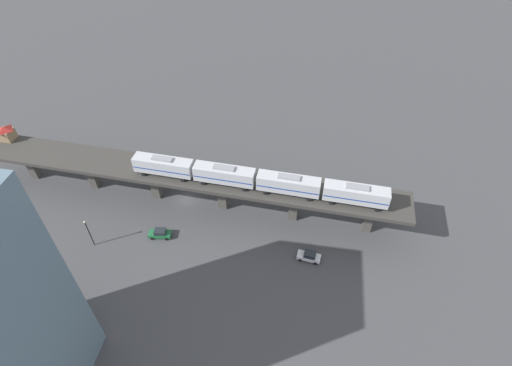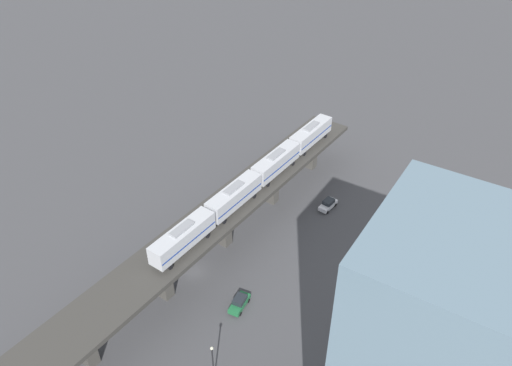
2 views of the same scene
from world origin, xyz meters
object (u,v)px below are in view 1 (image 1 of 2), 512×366
(street_car_white, at_px, (309,256))
(street_car_green, at_px, (160,233))
(signal_hut, at_px, (6,133))
(street_lamp, at_px, (89,231))
(subway_train, at_px, (256,179))
(delivery_truck, at_px, (171,169))

(street_car_white, height_order, street_car_green, same)
(signal_hut, distance_m, street_lamp, 34.08)
(subway_train, distance_m, street_car_green, 22.06)
(signal_hut, bearing_deg, street_car_white, -103.15)
(street_car_green, height_order, street_lamp, street_lamp)
(delivery_truck, relative_size, street_lamp, 1.07)
(subway_train, xyz_separation_m, street_car_white, (-9.23, -11.63, -9.65))
(subway_train, height_order, signal_hut, subway_train)
(subway_train, xyz_separation_m, street_lamp, (-12.49, 30.11, -6.48))
(street_car_green, bearing_deg, signal_hut, 68.79)
(subway_train, bearing_deg, street_car_green, 115.13)
(street_car_white, bearing_deg, signal_hut, 76.85)
(subway_train, height_order, street_lamp, subway_train)
(signal_hut, height_order, street_lamp, signal_hut)
(delivery_truck, bearing_deg, subway_train, -114.24)
(street_car_white, relative_size, street_car_green, 1.00)
(signal_hut, relative_size, street_lamp, 0.49)
(street_car_green, bearing_deg, subway_train, -64.87)
(delivery_truck, xyz_separation_m, street_lamp, (-22.16, 8.64, 2.35))
(delivery_truck, bearing_deg, street_car_green, -169.02)
(signal_hut, xyz_separation_m, street_lamp, (-19.42, -27.41, -5.74))
(subway_train, relative_size, street_lamp, 7.19)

